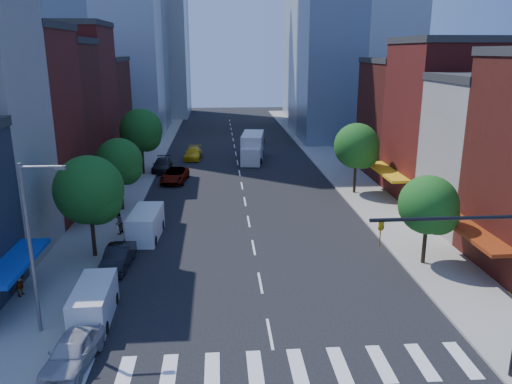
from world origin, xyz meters
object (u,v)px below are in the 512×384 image
at_px(cargo_van_far, 146,225).
at_px(pedestrian_near, 20,282).
at_px(parked_car_rear, 162,165).
at_px(taxi, 193,153).
at_px(parked_car_second, 118,257).
at_px(parked_car_front, 73,351).
at_px(cargo_van_near, 93,304).
at_px(box_truck, 252,148).
at_px(traffic_car_oncoming, 246,147).
at_px(traffic_car_far, 256,138).
at_px(parked_car_third, 175,175).
at_px(pedestrian_far, 118,223).

distance_m(cargo_van_far, pedestrian_near, 11.37).
distance_m(parked_car_rear, taxi, 7.74).
height_order(parked_car_second, cargo_van_far, cargo_van_far).
distance_m(parked_car_front, pedestrian_near, 8.70).
relative_size(cargo_van_near, box_truck, 0.52).
height_order(traffic_car_oncoming, traffic_car_far, traffic_car_far).
distance_m(parked_car_second, parked_car_third, 23.34).
relative_size(parked_car_rear, box_truck, 0.57).
relative_size(taxi, box_truck, 0.58).
height_order(parked_car_second, parked_car_rear, parked_car_rear).
xyz_separation_m(traffic_car_oncoming, box_truck, (0.57, -5.97, 1.01)).
height_order(parked_car_rear, cargo_van_near, cargo_van_near).
bearing_deg(taxi, pedestrian_far, -94.91).
height_order(box_truck, pedestrian_far, box_truck).
relative_size(parked_car_front, pedestrian_far, 2.58).
relative_size(parked_car_third, box_truck, 0.61).
distance_m(traffic_car_far, box_truck, 13.91).
height_order(cargo_van_near, traffic_car_oncoming, cargo_van_near).
relative_size(parked_car_rear, traffic_car_far, 1.10).
bearing_deg(pedestrian_near, parked_car_rear, 0.83).
distance_m(taxi, traffic_car_far, 15.52).
xyz_separation_m(parked_car_third, box_truck, (9.57, 10.78, 0.93)).
relative_size(parked_car_front, cargo_van_far, 0.85).
height_order(parked_car_front, taxi, taxi).
distance_m(traffic_car_oncoming, box_truck, 6.08).
distance_m(cargo_van_far, traffic_car_far, 43.92).
relative_size(parked_car_rear, pedestrian_near, 2.92).
xyz_separation_m(cargo_van_near, traffic_car_oncoming, (11.00, 46.96, -0.30)).
bearing_deg(parked_car_second, parked_car_front, -86.30).
relative_size(parked_car_third, cargo_van_far, 1.05).
height_order(parked_car_rear, taxi, taxi).
distance_m(taxi, pedestrian_near, 40.57).
xyz_separation_m(taxi, traffic_car_oncoming, (7.49, 4.33, -0.08)).
relative_size(cargo_van_near, cargo_van_far, 0.89).
bearing_deg(parked_car_rear, box_truck, 25.66).
bearing_deg(taxi, traffic_car_oncoming, 34.10).
xyz_separation_m(parked_car_second, cargo_van_near, (0.00, -6.96, 0.25)).
xyz_separation_m(traffic_car_oncoming, pedestrian_near, (-16.00, -44.00, 0.36)).
distance_m(parked_car_front, cargo_van_near, 4.15).
xyz_separation_m(parked_car_second, pedestrian_far, (-1.11, 6.30, 0.28)).
distance_m(cargo_van_near, traffic_car_oncoming, 48.24).
distance_m(parked_car_rear, cargo_van_near, 35.73).
relative_size(parked_car_second, taxi, 0.85).
bearing_deg(parked_car_front, pedestrian_near, 132.52).
xyz_separation_m(box_truck, pedestrian_near, (-16.57, -38.03, -0.66)).
relative_size(parked_car_third, traffic_car_far, 1.17).
relative_size(parked_car_second, cargo_van_near, 0.95).
distance_m(parked_car_third, cargo_van_near, 30.28).
height_order(parked_car_third, traffic_car_oncoming, parked_car_third).
bearing_deg(box_truck, parked_car_second, -101.15).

